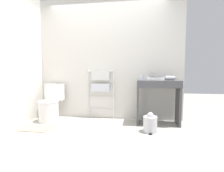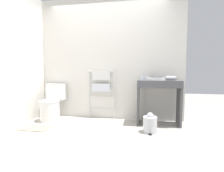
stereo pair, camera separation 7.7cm
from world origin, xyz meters
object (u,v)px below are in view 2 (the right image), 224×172
(cup_near_edge, at_px, (147,78))
(hair_dryer, at_px, (171,78))
(sink_basin, at_px, (156,78))
(trash_bin, at_px, (150,124))
(toilet, at_px, (51,105))
(cup_near_wall, at_px, (142,77))
(towel_radiator, at_px, (101,84))

(cup_near_edge, height_order, hair_dryer, cup_near_edge)
(sink_basin, distance_m, trash_bin, 0.92)
(sink_basin, bearing_deg, toilet, -177.20)
(cup_near_edge, bearing_deg, cup_near_wall, 161.31)
(cup_near_wall, distance_m, cup_near_edge, 0.10)
(towel_radiator, bearing_deg, cup_near_wall, -2.51)
(hair_dryer, height_order, trash_bin, hair_dryer)
(trash_bin, bearing_deg, cup_near_edge, 95.07)
(sink_basin, bearing_deg, hair_dryer, -1.67)
(trash_bin, bearing_deg, sink_basin, 76.68)
(toilet, distance_m, towel_radiator, 1.15)
(cup_near_wall, xyz_separation_m, trash_bin, (0.15, -0.69, -0.77))
(trash_bin, bearing_deg, hair_dryer, 51.92)
(toilet, distance_m, cup_near_edge, 2.09)
(toilet, distance_m, hair_dryer, 2.52)
(toilet, xyz_separation_m, towel_radiator, (1.01, 0.32, 0.44))
(cup_near_wall, xyz_separation_m, hair_dryer, (0.55, -0.19, -0.00))
(sink_basin, distance_m, cup_near_edge, 0.23)
(cup_near_wall, height_order, trash_bin, cup_near_wall)
(towel_radiator, relative_size, cup_near_wall, 12.43)
(cup_near_edge, bearing_deg, toilet, -172.77)
(towel_radiator, xyz_separation_m, cup_near_wall, (0.88, -0.04, 0.16))
(sink_basin, xyz_separation_m, hair_dryer, (0.27, -0.01, 0.01))
(cup_near_wall, bearing_deg, towel_radiator, 177.49)
(sink_basin, bearing_deg, cup_near_wall, 147.16)
(sink_basin, bearing_deg, trash_bin, -103.32)
(towel_radiator, xyz_separation_m, trash_bin, (1.03, -0.73, -0.61))
(cup_near_edge, bearing_deg, sink_basin, -38.99)
(cup_near_edge, bearing_deg, towel_radiator, 175.83)
(cup_near_wall, distance_m, hair_dryer, 0.58)
(sink_basin, xyz_separation_m, trash_bin, (-0.12, -0.51, -0.75))
(towel_radiator, height_order, sink_basin, towel_radiator)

